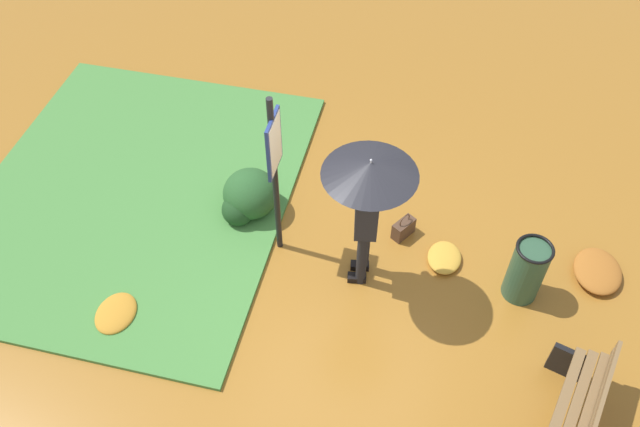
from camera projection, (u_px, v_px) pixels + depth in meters
name	position (u px, v px, depth m)	size (l,w,h in m)	color
ground_plane	(347.00, 293.00, 7.63)	(18.00, 18.00, 0.00)	#9E6623
grass_verge	(135.00, 193.00, 8.64)	(4.80, 4.00, 0.05)	#47843D
person_with_umbrella	(368.00, 190.00, 6.58)	(0.96, 0.96, 2.04)	black
info_sign_post	(275.00, 162.00, 7.00)	(0.44, 0.07, 2.30)	black
handbag	(403.00, 228.00, 8.11)	(0.33, 0.28, 0.37)	#4C3323
park_bench	(577.00, 413.00, 6.25)	(1.44, 0.75, 0.75)	black
trash_bin	(527.00, 271.00, 7.32)	(0.42, 0.42, 0.83)	#2D5138
shrub_cluster	(248.00, 197.00, 8.23)	(0.76, 0.69, 0.62)	#285628
leaf_pile_near_person	(116.00, 313.00, 7.38)	(0.56, 0.45, 0.12)	#C68428
leaf_pile_by_bench	(444.00, 258.00, 7.90)	(0.51, 0.40, 0.11)	gold
leaf_pile_far_path	(598.00, 271.00, 7.74)	(0.69, 0.56, 0.15)	#A86023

